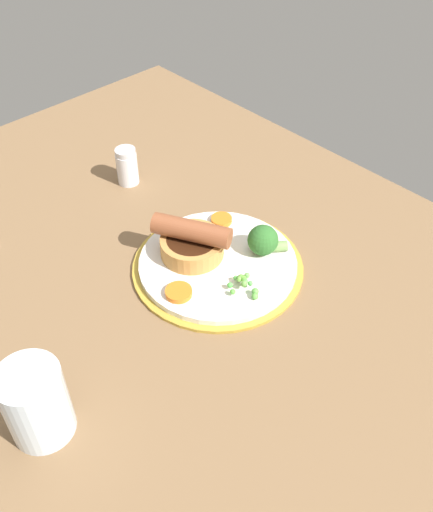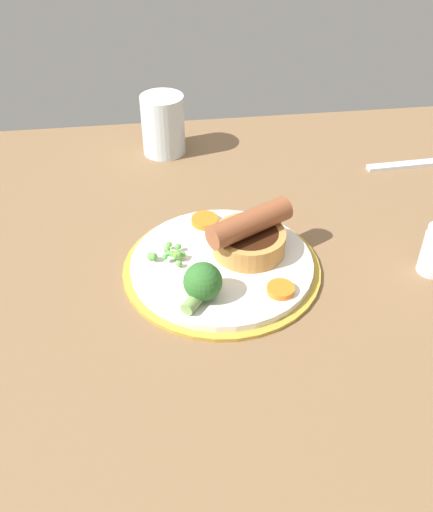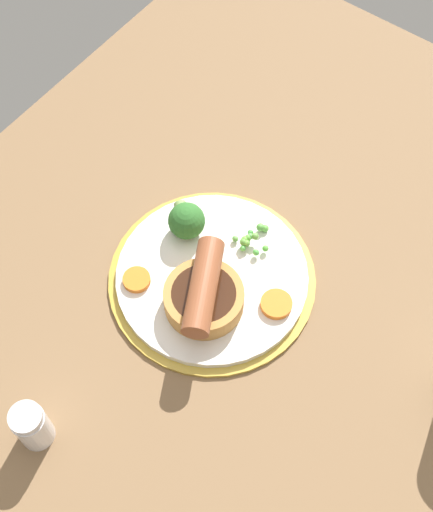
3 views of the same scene
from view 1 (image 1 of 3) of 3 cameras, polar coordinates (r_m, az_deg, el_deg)
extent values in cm
cube|color=brown|center=(84.72, -3.20, -1.71)|extent=(110.00, 80.00, 3.00)
cylinder|color=#B79333|center=(83.06, 0.13, -1.06)|extent=(24.90, 24.90, 0.50)
cylinder|color=silver|center=(82.74, 0.13, -0.84)|extent=(22.91, 22.91, 1.40)
cylinder|color=#BC8442|center=(82.72, -2.62, 1.10)|extent=(9.23, 9.23, 2.85)
cylinder|color=#33190C|center=(81.88, -2.65, 1.77)|extent=(7.39, 7.39, 0.30)
cylinder|color=brown|center=(80.77, -2.69, 2.67)|extent=(11.51, 8.07, 3.11)
sphere|color=#59A54E|center=(77.74, 2.91, -2.57)|extent=(0.76, 0.76, 0.76)
sphere|color=#59A443|center=(77.05, 3.90, -3.57)|extent=(1.00, 1.00, 1.00)
sphere|color=#63A344|center=(77.24, 2.78, -2.76)|extent=(0.86, 0.86, 0.86)
sphere|color=#51AA46|center=(78.82, 1.95, -2.21)|extent=(0.71, 0.71, 0.71)
sphere|color=#4FB146|center=(77.74, 1.35, -2.93)|extent=(0.79, 0.79, 0.79)
sphere|color=#67B63C|center=(78.33, 2.67, -2.25)|extent=(0.91, 0.91, 0.91)
sphere|color=#57B23D|center=(76.90, 1.61, -3.62)|extent=(0.78, 0.78, 0.78)
sphere|color=#52AC4B|center=(77.82, 3.40, -2.75)|extent=(0.70, 0.70, 0.70)
sphere|color=#5FAC3B|center=(77.24, 2.78, -2.80)|extent=(0.80, 0.80, 0.80)
sphere|color=#62A24C|center=(79.44, 3.08, -1.95)|extent=(0.78, 0.78, 0.78)
sphere|color=#66A53E|center=(78.24, 2.29, -2.33)|extent=(0.83, 0.83, 0.83)
sphere|color=#62A040|center=(78.50, 2.47, -2.17)|extent=(0.96, 0.96, 0.96)
sphere|color=#5EAD3A|center=(77.99, 2.79, -2.42)|extent=(0.82, 0.82, 0.82)
sphere|color=#5BAD42|center=(76.87, 3.86, -4.04)|extent=(0.94, 0.94, 0.94)
sphere|color=#2D6628|center=(82.48, 4.67, 1.60)|extent=(4.51, 4.51, 4.51)
cylinder|color=#7A9E56|center=(83.88, 6.29, 0.96)|extent=(2.64, 2.77, 1.58)
cylinder|color=orange|center=(77.46, -3.81, -3.65)|extent=(5.22, 5.22, 0.80)
cylinder|color=orange|center=(88.69, 0.50, 3.65)|extent=(4.55, 4.55, 0.76)
cylinder|color=silver|center=(65.90, -17.60, -13.83)|extent=(7.07, 7.07, 9.77)
cylinder|color=silver|center=(99.34, -8.91, 8.64)|extent=(3.63, 3.63, 5.54)
cylinder|color=silver|center=(97.56, -9.11, 10.22)|extent=(3.45, 3.45, 1.00)
camera|label=2|loc=(1.03, 31.13, 31.74)|focal=40.00mm
camera|label=3|loc=(0.79, -47.55, 47.24)|focal=50.00mm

